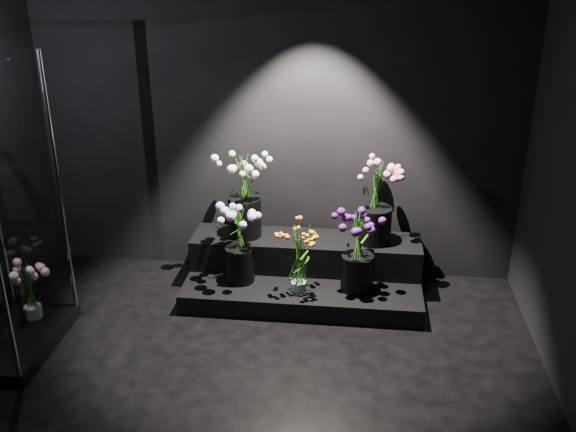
# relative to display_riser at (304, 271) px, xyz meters

# --- Properties ---
(floor) EXTENTS (4.00, 4.00, 0.00)m
(floor) POSITION_rel_display_riser_xyz_m (-0.27, -1.62, -0.17)
(floor) COLOR black
(floor) RESTS_ON ground
(wall_back) EXTENTS (4.00, 0.00, 4.00)m
(wall_back) POSITION_rel_display_riser_xyz_m (-0.27, 0.38, 1.23)
(wall_back) COLOR black
(wall_back) RESTS_ON floor
(display_riser) EXTENTS (1.90, 0.84, 0.42)m
(display_riser) POSITION_rel_display_riser_xyz_m (0.00, 0.00, 0.00)
(display_riser) COLOR black
(display_riser) RESTS_ON floor
(bouquet_orange_bells) EXTENTS (0.33, 0.33, 0.56)m
(bouquet_orange_bells) POSITION_rel_display_riser_xyz_m (-0.02, -0.30, 0.27)
(bouquet_orange_bells) COLOR white
(bouquet_orange_bells) RESTS_ON display_riser
(bouquet_lilac) EXTENTS (0.39, 0.39, 0.67)m
(bouquet_lilac) POSITION_rel_display_riser_xyz_m (-0.50, -0.19, 0.37)
(bouquet_lilac) COLOR black
(bouquet_lilac) RESTS_ON display_riser
(bouquet_purple) EXTENTS (0.35, 0.35, 0.64)m
(bouquet_purple) POSITION_rel_display_riser_xyz_m (0.43, -0.23, 0.33)
(bouquet_purple) COLOR black
(bouquet_purple) RESTS_ON display_riser
(bouquet_cream_roses) EXTENTS (0.42, 0.42, 0.71)m
(bouquet_cream_roses) POSITION_rel_display_riser_xyz_m (-0.51, 0.11, 0.66)
(bouquet_cream_roses) COLOR black
(bouquet_cream_roses) RESTS_ON display_riser
(bouquet_pink_roses) EXTENTS (0.39, 0.39, 0.67)m
(bouquet_pink_roses) POSITION_rel_display_riser_xyz_m (0.55, 0.11, 0.61)
(bouquet_pink_roses) COLOR black
(bouquet_pink_roses) RESTS_ON display_riser
(bouquet_case_base_pink) EXTENTS (0.37, 0.37, 0.45)m
(bouquet_case_base_pink) POSITION_rel_display_riser_xyz_m (-1.96, -0.81, 0.16)
(bouquet_case_base_pink) COLOR white
(bouquet_case_base_pink) RESTS_ON display_case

